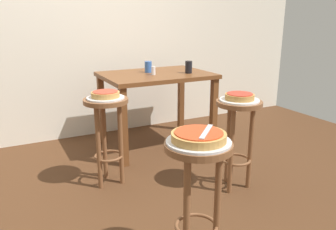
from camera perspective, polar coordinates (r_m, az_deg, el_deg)
The scene contains 15 objects.
ground_plane at distance 2.61m, azimuth -5.58°, elevation -14.04°, with size 6.00×6.00×0.00m, color #4C2D19.
stool_foreground at distance 1.75m, azimuth 5.06°, elevation -10.88°, with size 0.35×0.35×0.71m.
serving_plate_foreground at distance 1.67m, azimuth 5.24°, elevation -4.57°, with size 0.33×0.33×0.01m, color silver.
pizza_foreground at distance 1.66m, azimuth 5.26°, elevation -3.65°, with size 0.28×0.28×0.05m.
stool_middle at distance 2.61m, azimuth 11.83°, elevation -1.89°, with size 0.35×0.35×0.71m.
serving_plate_middle at distance 2.56m, azimuth 12.09°, elevation 2.50°, with size 0.30×0.30×0.01m, color silver.
pizza_middle at distance 2.55m, azimuth 12.13°, elevation 3.12°, with size 0.22×0.22×0.05m.
stool_leftside at distance 2.67m, azimuth -10.37°, elevation -1.40°, with size 0.35×0.35×0.71m.
serving_plate_leftside at distance 2.62m, azimuth -10.60°, elevation 2.90°, with size 0.29×0.29×0.01m, color silver.
pizza_leftside at distance 2.61m, azimuth -10.63°, elevation 3.51°, with size 0.22×0.22×0.05m.
dining_table at distance 3.42m, azimuth -2.03°, elevation 5.27°, with size 1.07×0.78×0.77m.
cup_near_edge at distance 3.40m, azimuth 3.54°, elevation 8.17°, with size 0.07×0.07×0.12m, color black.
cup_far_edge at distance 3.45m, azimuth -3.39°, elevation 8.21°, with size 0.07×0.07×0.11m, color #3360B2.
condiment_shaker at distance 3.30m, azimuth -2.50°, elevation 7.56°, with size 0.04×0.04×0.08m, color white.
pizza_server_knife at distance 1.65m, azimuth 6.54°, elevation -2.82°, with size 0.22×0.02×0.01m, color silver.
Camera 1 is at (-0.81, -2.10, 1.31)m, focal length 35.72 mm.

